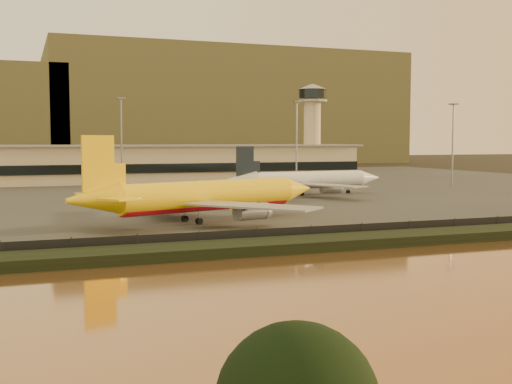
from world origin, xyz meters
The scene contains 12 objects.
ground centered at (0.00, 0.00, 0.00)m, with size 900.00×900.00×0.00m, color black.
embankment centered at (0.00, -17.00, 0.70)m, with size 320.00×7.00×1.40m, color black.
tarmac centered at (0.00, 95.00, 0.10)m, with size 320.00×220.00×0.20m, color #2D2D2D.
perimeter_fence centered at (0.00, -13.00, 1.30)m, with size 300.00×0.05×2.20m, color black.
terminal_building centered at (-14.52, 125.55, 6.25)m, with size 202.00×25.00×12.60m.
control_tower centered at (70.00, 131.00, 21.66)m, with size 11.20×11.20×35.50m.
apron_light_masts centered at (15.00, 75.00, 15.70)m, with size 152.20×12.20×25.40m.
distant_hills centered at (-20.74, 340.00, 31.39)m, with size 470.00×160.00×70.00m.
dhl_cargo_jet centered at (-5.81, 13.44, 4.64)m, with size 48.53×46.23×14.86m.
white_narrowbody_jet centered at (34.02, 57.69, 3.97)m, with size 43.90×42.85×12.62m.
gse_vehicle_yellow centered at (6.02, 30.51, 0.99)m, with size 3.52×1.58×1.58m, color yellow.
gse_vehicle_white centered at (-6.87, 37.01, 1.01)m, with size 3.60×1.62×1.62m, color white.
Camera 1 is at (-35.62, -92.88, 14.25)m, focal length 45.00 mm.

